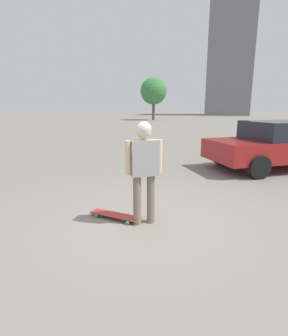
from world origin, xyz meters
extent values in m
plane|color=gray|center=(0.00, 0.00, 0.00)|extent=(220.00, 220.00, 0.00)
cylinder|color=#7A6B56|center=(-0.10, -0.06, 0.41)|extent=(0.13, 0.13, 0.82)
cylinder|color=#7A6B56|center=(0.10, 0.06, 0.41)|extent=(0.13, 0.13, 0.82)
cube|color=#999999|center=(0.00, 0.00, 1.10)|extent=(0.47, 0.39, 0.56)
cylinder|color=beige|center=(-0.22, -0.13, 1.11)|extent=(0.09, 0.09, 0.53)
cylinder|color=beige|center=(0.22, 0.13, 1.11)|extent=(0.09, 0.09, 0.53)
sphere|color=beige|center=(0.00, 0.00, 1.51)|extent=(0.22, 0.22, 0.22)
sphere|color=silver|center=(0.00, 0.00, 1.55)|extent=(0.23, 0.23, 0.23)
cube|color=#A5332D|center=(-0.53, 0.05, 0.07)|extent=(0.95, 0.41, 0.01)
cylinder|color=green|center=(-0.86, -0.01, 0.03)|extent=(0.07, 0.04, 0.06)
cylinder|color=green|center=(-0.81, 0.23, 0.03)|extent=(0.07, 0.04, 0.06)
cylinder|color=green|center=(-0.25, -0.14, 0.03)|extent=(0.07, 0.04, 0.06)
cylinder|color=green|center=(-0.19, 0.10, 0.03)|extent=(0.07, 0.04, 0.06)
cube|color=maroon|center=(2.90, 4.83, 0.61)|extent=(4.42, 3.59, 0.59)
cube|color=#1E232D|center=(2.99, 4.88, 1.18)|extent=(2.40, 2.34, 0.55)
cylinder|color=black|center=(2.27, 3.41, 0.32)|extent=(0.65, 0.49, 0.64)
cylinder|color=black|center=(1.36, 5.02, 0.32)|extent=(0.65, 0.49, 0.64)
cylinder|color=black|center=(3.53, 6.25, 0.32)|extent=(0.65, 0.49, 0.64)
cube|color=slate|center=(3.87, 62.45, 11.61)|extent=(9.30, 13.27, 23.22)
cylinder|color=brown|center=(-7.33, 33.91, 1.38)|extent=(0.39, 0.39, 2.75)
sphere|color=#387A3D|center=(-7.33, 33.91, 4.06)|extent=(3.73, 3.73, 3.73)
camera|label=1|loc=(1.00, -3.90, 1.88)|focal=28.00mm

